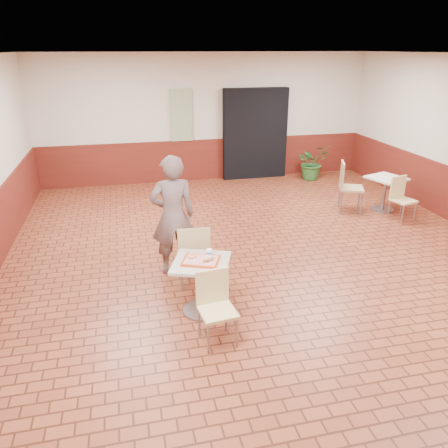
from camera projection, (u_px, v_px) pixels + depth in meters
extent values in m
cube|color=brown|center=(271.00, 269.00, 6.53)|extent=(8.00, 10.00, 0.01)
cube|color=white|center=(281.00, 55.00, 5.41)|extent=(8.00, 10.00, 0.01)
cube|color=beige|center=(206.00, 119.00, 10.48)|extent=(8.00, 0.01, 3.00)
cube|color=#541810|center=(207.00, 160.00, 10.84)|extent=(8.00, 0.04, 1.00)
cube|color=black|center=(255.00, 134.00, 10.78)|extent=(1.60, 0.22, 2.20)
cube|color=gray|center=(182.00, 115.00, 10.26)|extent=(0.50, 0.03, 1.20)
cube|color=#B3AB90|center=(201.00, 263.00, 5.24)|extent=(0.66, 0.66, 0.04)
cylinder|color=gray|center=(202.00, 288.00, 5.37)|extent=(0.07, 0.07, 0.66)
cylinder|color=gray|center=(202.00, 310.00, 5.49)|extent=(0.48, 0.48, 0.03)
cube|color=#E3CD88|center=(218.00, 312.00, 4.78)|extent=(0.43, 0.43, 0.04)
cube|color=#E3CD88|center=(212.00, 286.00, 4.85)|extent=(0.38, 0.07, 0.42)
cylinder|color=gray|center=(208.00, 339.00, 4.66)|extent=(0.03, 0.03, 0.37)
cylinder|color=gray|center=(237.00, 333.00, 4.77)|extent=(0.03, 0.03, 0.37)
cylinder|color=gray|center=(199.00, 322.00, 4.95)|extent=(0.03, 0.03, 0.37)
cylinder|color=gray|center=(226.00, 317.00, 5.05)|extent=(0.03, 0.03, 0.37)
cube|color=tan|center=(193.00, 256.00, 5.97)|extent=(0.46, 0.46, 0.04)
cube|color=tan|center=(194.00, 245.00, 5.70)|extent=(0.43, 0.06, 0.47)
cylinder|color=gray|center=(205.00, 264.00, 6.25)|extent=(0.03, 0.03, 0.41)
cylinder|color=gray|center=(180.00, 266.00, 6.20)|extent=(0.03, 0.03, 0.41)
cylinder|color=gray|center=(208.00, 276.00, 5.91)|extent=(0.03, 0.03, 0.41)
cylinder|color=gray|center=(181.00, 278.00, 5.86)|extent=(0.03, 0.03, 0.41)
imported|color=#65524E|center=(173.00, 216.00, 6.16)|extent=(0.66, 0.45, 1.75)
cube|color=#BB360E|center=(201.00, 261.00, 5.23)|extent=(0.43, 0.33, 0.02)
cube|color=#E18585|center=(201.00, 260.00, 5.23)|extent=(0.38, 0.28, 0.00)
torus|color=#F09057|center=(192.00, 256.00, 5.28)|extent=(0.11, 0.11, 0.03)
ellipsoid|color=#BA6636|center=(208.00, 259.00, 5.19)|extent=(0.16, 0.12, 0.04)
cube|color=white|center=(208.00, 258.00, 5.18)|extent=(0.14, 0.10, 0.01)
ellipsoid|color=#B66919|center=(204.00, 262.00, 5.15)|extent=(0.04, 0.03, 0.02)
cylinder|color=white|center=(209.00, 253.00, 5.29)|extent=(0.07, 0.07, 0.09)
cylinder|color=blue|center=(209.00, 253.00, 5.29)|extent=(0.08, 0.08, 0.02)
cube|color=beige|center=(386.00, 178.00, 8.70)|extent=(0.65, 0.65, 0.04)
cylinder|color=gray|center=(384.00, 195.00, 8.82)|extent=(0.07, 0.07, 0.65)
cylinder|color=gray|center=(382.00, 209.00, 8.94)|extent=(0.47, 0.47, 0.03)
cube|color=tan|center=(351.00, 188.00, 8.73)|extent=(0.60, 0.60, 0.04)
cube|color=tan|center=(342.00, 175.00, 8.66)|extent=(0.20, 0.44, 0.50)
cylinder|color=gray|center=(361.00, 204.00, 8.61)|extent=(0.03, 0.03, 0.45)
cylinder|color=gray|center=(359.00, 197.00, 8.97)|extent=(0.03, 0.03, 0.45)
cylinder|color=gray|center=(341.00, 203.00, 8.67)|extent=(0.03, 0.03, 0.45)
cylinder|color=gray|center=(339.00, 196.00, 9.03)|extent=(0.03, 0.03, 0.45)
cube|color=#E6CE8A|center=(403.00, 201.00, 8.26)|extent=(0.47, 0.47, 0.04)
cube|color=#E6CE8A|center=(398.00, 187.00, 8.32)|extent=(0.38, 0.12, 0.42)
cylinder|color=gray|center=(403.00, 215.00, 8.13)|extent=(0.03, 0.03, 0.37)
cylinder|color=gray|center=(415.00, 212.00, 8.27)|extent=(0.03, 0.03, 0.37)
cylinder|color=gray|center=(389.00, 209.00, 8.40)|extent=(0.03, 0.03, 0.37)
cylinder|color=gray|center=(401.00, 207.00, 8.54)|extent=(0.03, 0.03, 0.37)
imported|color=#275823|center=(312.00, 162.00, 10.88)|extent=(0.89, 0.81, 0.86)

